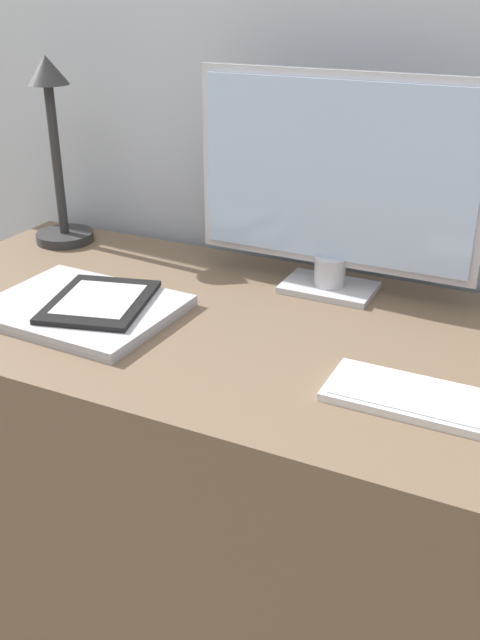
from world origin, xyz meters
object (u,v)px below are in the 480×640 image
Objects in this scene: monitor at (335,183)px; keyboard at (443,404)px; ereader at (100,301)px; desk_lamp at (55,147)px; laptop at (82,309)px.

monitor is 0.46m from keyboard.
desk_lamp is at bearing 136.76° from ereader.
keyboard is 0.59m from ereader.
laptop is 0.04m from ereader.
ereader is (-0.32, -0.27, -0.18)m from monitor.
monitor is 1.33× the size of desk_lamp.
desk_lamp reaches higher than laptop.
monitor is 0.46m from ereader.
monitor is 1.63× the size of keyboard.
monitor reaches higher than desk_lamp.
keyboard is at bearing -3.02° from laptop.
laptop reaches higher than keyboard.
desk_lamp is at bearing 179.49° from monitor.
monitor is 1.59× the size of laptop.
ereader reaches higher than keyboard.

